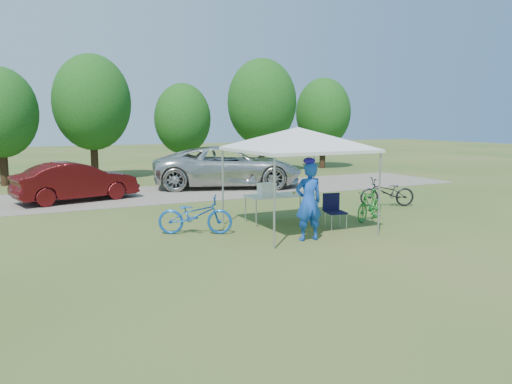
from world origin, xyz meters
The scene contains 14 objects.
ground centered at (0.00, 0.00, 0.00)m, with size 100.00×100.00×0.00m, color #2D5119.
gravel_strip centered at (0.00, 8.00, 0.01)m, with size 24.00×5.00×0.02m, color gray.
canopy centered at (0.00, 0.00, 2.65)m, with size 4.53×4.53×3.00m.
treeline centered at (-0.29, 14.05, 3.53)m, with size 24.89×4.28×6.30m.
folding_table centered at (0.11, 1.16, 0.75)m, with size 1.93×0.81×0.79m.
folding_chair centered at (1.00, -0.25, 0.56)m, with size 0.57×0.59×0.95m.
cooler centered at (-0.30, 1.16, 0.97)m, with size 0.49×0.33×0.35m.
ice_cream_cup centered at (0.57, 1.11, 0.83)m, with size 0.08×0.08×0.06m, color gold.
cyclist centered at (-0.35, -1.12, 0.95)m, with size 0.70×0.46×1.91m, color #1648B9.
bike_blue centered at (-2.59, 0.74, 0.50)m, with size 0.66×1.90×1.00m, color #1451B0.
bike_green centered at (2.57, 0.15, 0.45)m, with size 0.42×1.50×0.90m, color #197422.
bike_dark centered at (4.65, 1.79, 0.49)m, with size 0.65×1.86×0.98m, color black.
minivan centered at (1.75, 8.71, 0.91)m, with size 2.95×6.40×1.78m, color silver.
sedan centered at (-4.66, 7.63, 0.72)m, with size 1.48×4.25×1.40m, color #4B0C0D.
Camera 1 is at (-6.78, -11.20, 2.90)m, focal length 35.00 mm.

